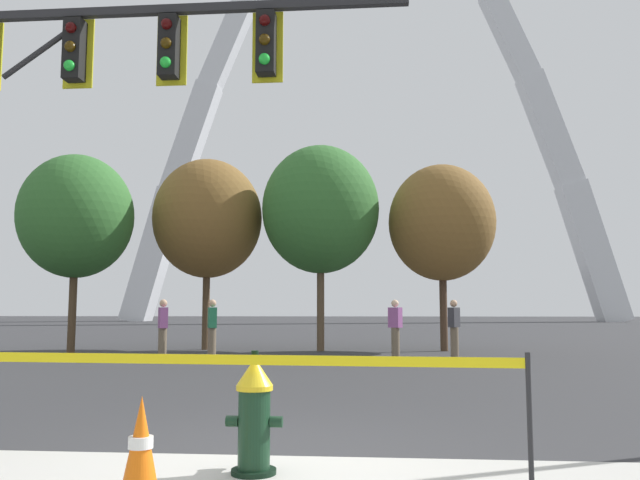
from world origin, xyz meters
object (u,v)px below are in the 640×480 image
(pedestrian_walking_right, at_px, (163,329))
(pedestrian_near_trees, at_px, (212,329))
(traffic_signal_gantry, at_px, (45,94))
(traffic_cone_by_hydrant, at_px, (141,451))
(pedestrian_standing_center, at_px, (395,328))
(monument_arch, at_px, (366,116))
(fire_hydrant, at_px, (254,416))
(pedestrian_walking_left, at_px, (454,328))

(pedestrian_walking_right, distance_m, pedestrian_near_trees, 1.27)
(traffic_signal_gantry, xyz_separation_m, pedestrian_near_trees, (0.40, 8.30, -3.59))
(traffic_cone_by_hydrant, xyz_separation_m, pedestrian_standing_center, (2.14, 13.25, 0.46))
(traffic_signal_gantry, height_order, monument_arch, monument_arch)
(pedestrian_standing_center, bearing_deg, monument_arch, 91.49)
(monument_arch, distance_m, pedestrian_walking_right, 60.67)
(fire_hydrant, xyz_separation_m, traffic_cone_by_hydrant, (-0.63, -0.85, -0.11))
(fire_hydrant, xyz_separation_m, pedestrian_walking_right, (-4.57, 11.36, 0.35))
(fire_hydrant, bearing_deg, monument_arch, 89.93)
(fire_hydrant, bearing_deg, pedestrian_standing_center, 83.05)
(traffic_cone_by_hydrant, bearing_deg, pedestrian_walking_left, 74.65)
(fire_hydrant, distance_m, traffic_cone_by_hydrant, 1.07)
(pedestrian_walking_left, bearing_deg, monument_arch, 93.20)
(pedestrian_walking_left, distance_m, pedestrian_walking_right, 7.85)
(pedestrian_standing_center, distance_m, pedestrian_walking_right, 6.17)
(pedestrian_standing_center, height_order, pedestrian_near_trees, same)
(pedestrian_near_trees, bearing_deg, traffic_cone_by_hydrant, -77.81)
(traffic_cone_by_hydrant, distance_m, traffic_signal_gantry, 6.61)
(pedestrian_walking_left, bearing_deg, traffic_signal_gantry, -125.84)
(traffic_cone_by_hydrant, distance_m, pedestrian_standing_center, 13.43)
(traffic_cone_by_hydrant, height_order, pedestrian_walking_left, pedestrian_walking_left)
(monument_arch, bearing_deg, pedestrian_walking_left, -86.80)
(fire_hydrant, xyz_separation_m, traffic_signal_gantry, (-3.73, 3.35, 3.94))
(pedestrian_walking_left, xyz_separation_m, pedestrian_standing_center, (-1.62, -0.46, 0.00))
(pedestrian_standing_center, height_order, pedestrian_walking_right, same)
(monument_arch, xyz_separation_m, pedestrian_standing_center, (1.43, -55.05, -22.66))
(traffic_signal_gantry, xyz_separation_m, monument_arch, (3.81, 64.10, 19.08))
(traffic_signal_gantry, height_order, pedestrian_walking_left, traffic_signal_gantry)
(fire_hydrant, height_order, traffic_signal_gantry, traffic_signal_gantry)
(traffic_signal_gantry, relative_size, pedestrian_walking_right, 4.92)
(pedestrian_walking_right, bearing_deg, traffic_cone_by_hydrant, -72.12)
(traffic_cone_by_hydrant, relative_size, pedestrian_walking_left, 0.46)
(pedestrian_walking_right, relative_size, pedestrian_near_trees, 1.00)
(monument_arch, bearing_deg, pedestrian_walking_right, -94.74)
(traffic_cone_by_hydrant, xyz_separation_m, pedestrian_walking_right, (-3.94, 12.21, 0.46))
(fire_hydrant, height_order, traffic_cone_by_hydrant, fire_hydrant)
(traffic_signal_gantry, height_order, pedestrian_near_trees, traffic_signal_gantry)
(traffic_cone_by_hydrant, height_order, traffic_signal_gantry, traffic_signal_gantry)
(pedestrian_near_trees, bearing_deg, pedestrian_walking_left, 10.55)
(fire_hydrant, distance_m, monument_arch, 71.26)
(fire_hydrant, relative_size, traffic_signal_gantry, 0.13)
(pedestrian_near_trees, bearing_deg, pedestrian_standing_center, 8.68)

